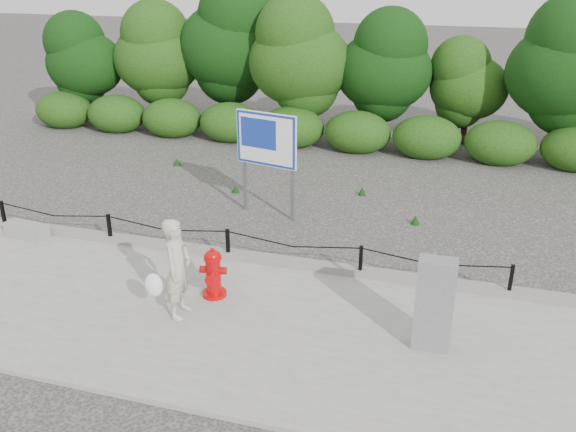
% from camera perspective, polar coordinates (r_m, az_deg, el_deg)
% --- Properties ---
extents(ground, '(90.00, 90.00, 0.00)m').
position_cam_1_polar(ground, '(11.57, -5.57, -4.32)').
color(ground, '#2D2B28').
rests_on(ground, ground).
extents(sidewalk, '(14.00, 4.00, 0.08)m').
position_cam_1_polar(sidewalk, '(9.98, -9.86, -9.16)').
color(sidewalk, gray).
rests_on(sidewalk, ground).
extents(curb, '(14.00, 0.22, 0.14)m').
position_cam_1_polar(curb, '(11.55, -5.51, -3.55)').
color(curb, slate).
rests_on(curb, sidewalk).
extents(chain_barrier, '(10.06, 0.06, 0.60)m').
position_cam_1_polar(chain_barrier, '(11.37, -5.66, -2.28)').
color(chain_barrier, black).
rests_on(chain_barrier, sidewalk).
extents(treeline, '(19.91, 3.73, 4.76)m').
position_cam_1_polar(treeline, '(19.11, 3.78, 14.51)').
color(treeline, black).
rests_on(treeline, ground).
extents(fire_hydrant, '(0.46, 0.49, 0.87)m').
position_cam_1_polar(fire_hydrant, '(10.16, -7.00, -5.36)').
color(fire_hydrant, '#BB0707').
rests_on(fire_hydrant, sidewalk).
extents(pedestrian, '(0.70, 0.61, 1.64)m').
position_cam_1_polar(pedestrian, '(9.55, -10.44, -4.93)').
color(pedestrian, '#B5B09B').
rests_on(pedestrian, sidewalk).
extents(concrete_block, '(0.93, 0.40, 0.29)m').
position_cam_1_polar(concrete_block, '(13.38, -23.26, -1.22)').
color(concrete_block, gray).
rests_on(concrete_block, sidewalk).
extents(utility_cabinet, '(0.54, 0.39, 1.55)m').
position_cam_1_polar(utility_cabinet, '(8.94, 13.51, -8.01)').
color(utility_cabinet, gray).
rests_on(utility_cabinet, sidewalk).
extents(advertising_sign, '(1.43, 0.42, 2.33)m').
position_cam_1_polar(advertising_sign, '(13.04, -2.05, 6.74)').
color(advertising_sign, slate).
rests_on(advertising_sign, ground).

